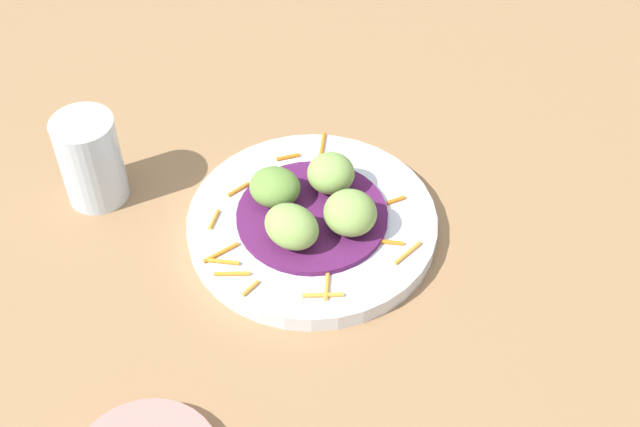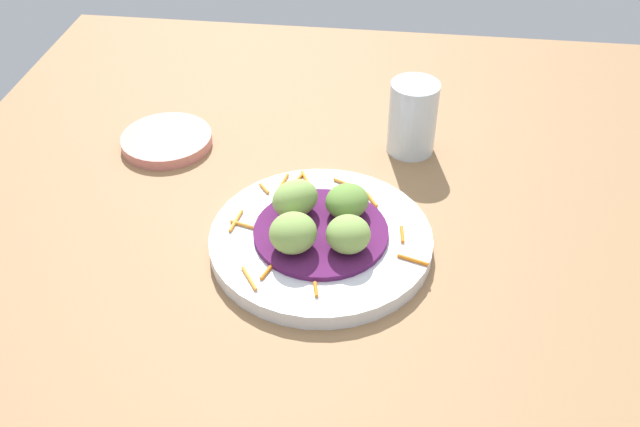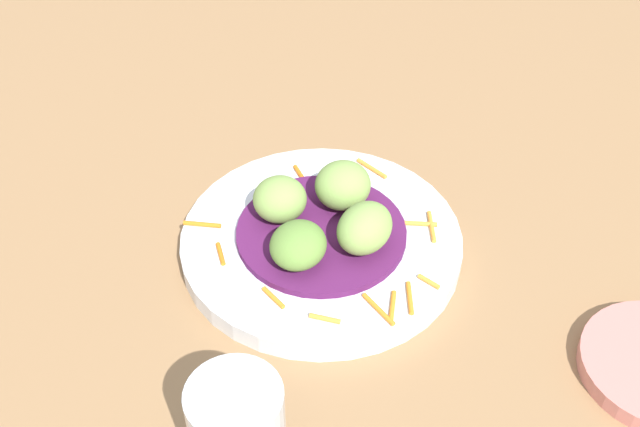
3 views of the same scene
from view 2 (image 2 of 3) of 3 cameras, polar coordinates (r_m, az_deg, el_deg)
name	(u,v)px [view 2 (image 2 of 3)]	position (r cm, az deg, el deg)	size (l,w,h in cm)	color
table_surface	(367,252)	(79.08, 3.81, -3.11)	(110.00, 110.00, 2.00)	#936D47
main_plate	(321,241)	(77.47, 0.07, -2.19)	(24.35, 24.35, 1.81)	silver
cabbage_bed	(321,232)	(76.66, 0.07, -1.51)	(14.69, 14.69, 0.63)	#51194C
carrot_garnish	(304,219)	(78.61, -1.26, -0.41)	(21.87, 20.52, 0.40)	orange
guac_scoop_left	(347,201)	(77.60, 2.19, 1.00)	(4.61, 5.01, 3.46)	olive
guac_scoop_center	(295,199)	(77.43, -2.02, 1.20)	(5.35, 4.26, 4.08)	#84A851
guac_scoop_right	(293,233)	(73.05, -2.18, -1.57)	(5.05, 4.88, 4.05)	#84A851
guac_scoop_back	(348,234)	(73.11, 2.29, -1.68)	(4.64, 4.68, 3.77)	#84A851
side_plate_small	(167,140)	(95.77, -12.25, 5.79)	(11.88, 11.88, 1.43)	tan
water_glass	(413,118)	(91.32, 7.47, 7.67)	(6.17, 6.17, 9.62)	silver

